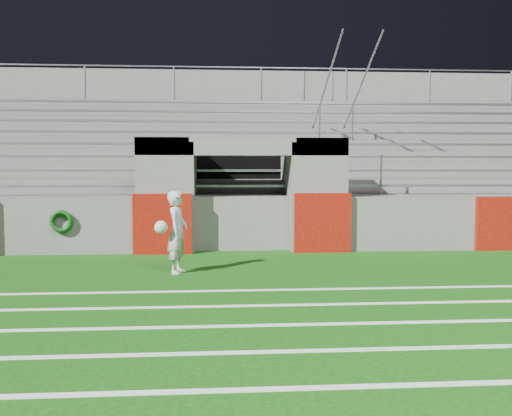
{
  "coord_description": "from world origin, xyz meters",
  "views": [
    {
      "loc": [
        -0.66,
        -9.78,
        1.91
      ],
      "look_at": [
        0.2,
        1.8,
        1.1
      ],
      "focal_mm": 40.0,
      "sensor_mm": 36.0,
      "label": 1
    }
  ],
  "objects": [
    {
      "name": "ground",
      "position": [
        0.0,
        0.0,
        0.0
      ],
      "size": [
        90.0,
        90.0,
        0.0
      ],
      "primitive_type": "plane",
      "color": "#11460B",
      "rests_on": "ground"
    },
    {
      "name": "field_markings",
      "position": [
        0.0,
        -5.0,
        0.01
      ],
      "size": [
        28.0,
        8.09,
        0.01
      ],
      "color": "white",
      "rests_on": "ground"
    },
    {
      "name": "stadium_structure",
      "position": [
        0.0,
        7.97,
        1.49
      ],
      "size": [
        26.0,
        8.48,
        5.42
      ],
      "color": "#5B5956",
      "rests_on": "ground"
    },
    {
      "name": "goalkeeper_with_ball",
      "position": [
        -1.33,
        0.6,
        0.76
      ],
      "size": [
        0.63,
        0.66,
        1.5
      ],
      "color": "silver",
      "rests_on": "ground"
    },
    {
      "name": "hose_coil",
      "position": [
        -3.99,
        2.93,
        0.75
      ],
      "size": [
        0.5,
        0.14,
        0.52
      ],
      "color": "#0C3F11",
      "rests_on": "ground"
    }
  ]
}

